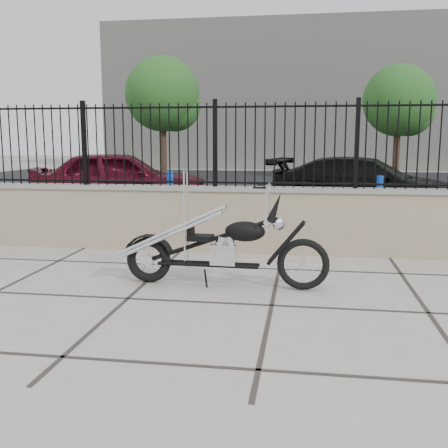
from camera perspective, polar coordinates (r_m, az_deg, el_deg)
ground_plane at (r=5.32m, az=5.21°, el=-8.84°), size 90.00×90.00×0.00m
parking_lot at (r=17.63m, az=7.80°, el=3.79°), size 30.00×30.00×0.00m
retaining_wall at (r=7.64m, az=6.46°, el=0.40°), size 14.00×0.36×0.96m
iron_fence at (r=7.55m, az=6.61°, el=8.52°), size 14.00×0.08×1.20m
background_building at (r=31.64m, az=8.46°, el=13.40°), size 22.00×6.00×8.00m
chopper_motorcycle at (r=5.83m, az=-0.45°, el=-0.47°), size 2.22×0.46×1.33m
car_red at (r=12.68m, az=-11.20°, el=4.78°), size 4.39×2.64×1.40m
car_black at (r=12.23m, az=15.14°, el=4.12°), size 4.58×2.69×1.25m
bollard_a at (r=9.88m, az=-5.86°, el=2.68°), size 0.16×0.16×1.05m
bollard_b at (r=9.87m, az=16.52°, el=2.17°), size 0.16×0.16×1.00m
tree_left at (r=22.35m, az=-6.75°, el=14.23°), size 3.06×3.06×5.16m
tree_right at (r=21.76m, az=18.52°, el=12.97°), size 2.74×2.74×4.63m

